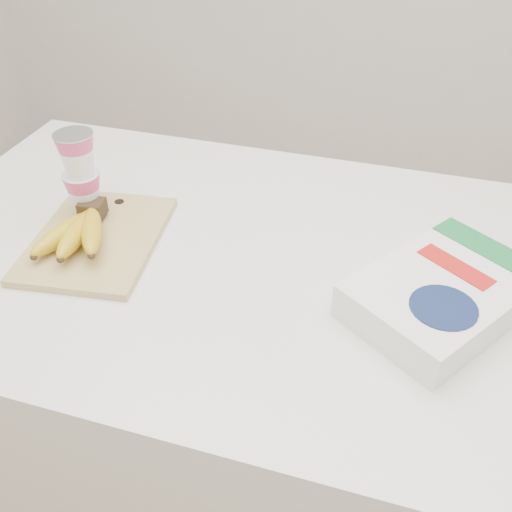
# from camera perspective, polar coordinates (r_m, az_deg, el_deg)

# --- Properties ---
(room) EXTENTS (4.00, 4.00, 4.00)m
(room) POSITION_cam_1_polar(r_m,az_deg,el_deg) (0.93, -5.02, 20.19)
(room) COLOR tan
(room) RESTS_ON ground
(table) EXTENTS (1.28, 0.86, 0.96)m
(table) POSITION_cam_1_polar(r_m,az_deg,el_deg) (1.45, -3.12, -14.56)
(table) COLOR white
(table) RESTS_ON ground
(cutting_board) EXTENTS (0.27, 0.35, 0.02)m
(cutting_board) POSITION_cam_1_polar(r_m,az_deg,el_deg) (1.16, -15.56, 1.66)
(cutting_board) COLOR tan
(cutting_board) RESTS_ON table
(bananas) EXTENTS (0.15, 0.20, 0.06)m
(bananas) POSITION_cam_1_polar(r_m,az_deg,el_deg) (1.14, -17.32, 2.49)
(bananas) COLOR #382816
(bananas) RESTS_ON cutting_board
(yogurt_stack) EXTENTS (0.08, 0.08, 0.18)m
(yogurt_stack) POSITION_cam_1_polar(r_m,az_deg,el_deg) (1.19, -17.17, 8.08)
(yogurt_stack) COLOR white
(yogurt_stack) RESTS_ON cutting_board
(cereal_box) EXTENTS (0.35, 0.37, 0.07)m
(cereal_box) POSITION_cam_1_polar(r_m,az_deg,el_deg) (1.00, 18.18, -3.64)
(cereal_box) COLOR white
(cereal_box) RESTS_ON table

